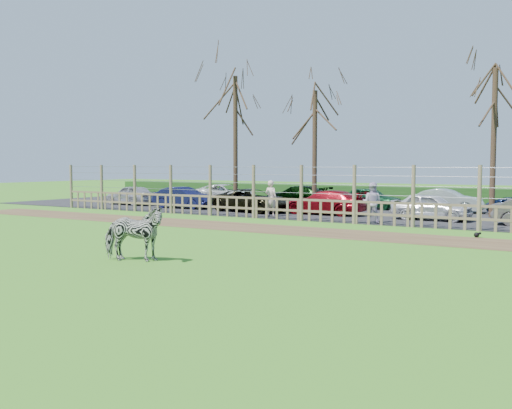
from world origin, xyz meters
The scene contains 21 objects.
ground centered at (0.00, 0.00, 0.00)m, with size 120.00×120.00×0.00m, color #66A630.
dirt_strip centered at (0.00, 4.50, 0.01)m, with size 34.00×2.80×0.01m, color brown.
asphalt centered at (0.00, 14.50, 0.02)m, with size 44.00×13.00×0.04m, color #232326.
hedge centered at (0.00, 21.50, 0.55)m, with size 46.00×2.00×1.10m, color #1E4716.
fence centered at (0.00, 8.00, 0.80)m, with size 30.16×0.16×2.50m.
tree_left centered at (-6.50, 12.50, 5.62)m, with size 4.80×4.80×7.88m.
tree_mid centered at (-2.00, 13.50, 4.87)m, with size 4.80×4.80×6.83m.
tree_right centered at (7.00, 14.00, 5.24)m, with size 4.80×4.80×7.35m.
zebra centered at (1.14, -3.81, 0.73)m, with size 0.78×1.72×1.45m, color gray.
visitor_a centered at (-2.07, 8.88, 0.90)m, with size 0.63×0.41×1.72m, color beige.
visitor_b centered at (3.11, 8.49, 0.90)m, with size 0.84×0.65×1.72m, color silver.
crow centered at (7.81, 5.97, 0.10)m, with size 0.25×0.18×0.20m.
car_0 centered at (-13.44, 11.28, 0.64)m, with size 1.42×3.52×1.20m, color #B8B4BC.
car_1 centered at (-8.87, 10.74, 0.64)m, with size 1.27×3.64×1.20m, color #161947.
car_2 centered at (-4.24, 10.66, 0.64)m, with size 1.99×4.32×1.20m, color black.
car_3 centered at (-0.32, 11.20, 0.64)m, with size 1.68×4.13×1.20m, color maroon.
car_4 centered at (4.95, 11.00, 0.64)m, with size 1.42×3.52×1.20m, color silver.
car_8 centered at (-9.48, 15.84, 0.64)m, with size 1.99×4.32×1.20m, color silver.
car_9 centered at (-4.29, 15.83, 0.64)m, with size 1.68×4.13×1.20m, color black.
car_10 centered at (0.28, 15.91, 0.64)m, with size 1.42×3.52×1.20m, color #144E28.
car_11 centered at (4.48, 15.90, 0.64)m, with size 1.27×3.64×1.20m, color #B4C2B6.
Camera 1 is at (11.50, -14.64, 2.51)m, focal length 40.00 mm.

